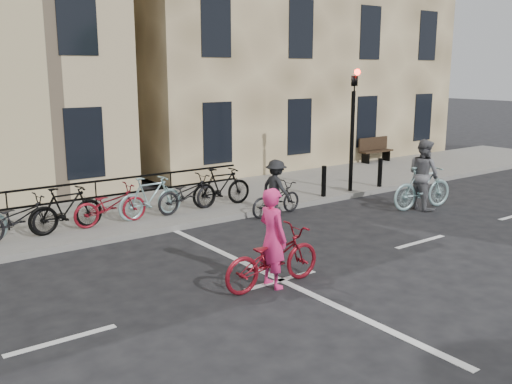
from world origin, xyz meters
TOP-DOWN VIEW (x-y plane):
  - ground at (0.00, 0.00)m, footprint 120.00×120.00m
  - building_east at (9.00, 13.00)m, footprint 14.00×10.00m
  - traffic_light at (6.20, 4.34)m, footprint 0.18×0.30m
  - bollard_east at (5.00, 4.25)m, footprint 0.14×0.14m
  - bollard_west at (7.40, 4.25)m, footprint 0.14×0.14m
  - bench at (11.00, 7.73)m, footprint 1.60×0.41m
  - parked_bikes at (-2.82, 5.04)m, footprint 11.45×1.23m
  - cyclist_pink at (-0.30, -0.12)m, footprint 2.01×0.71m
  - cyclist_grey at (6.57, 1.97)m, footprint 2.06×1.04m
  - cyclist_dark at (2.87, 3.80)m, footprint 1.72×1.01m

SIDE VIEW (x-z plane):
  - ground at x=0.00m, z-range 0.00..0.00m
  - cyclist_dark at x=2.87m, z-range -0.16..1.33m
  - bollard_east at x=5.00m, z-range 0.15..1.05m
  - bollard_west at x=7.40m, z-range 0.15..1.05m
  - cyclist_pink at x=-0.30m, z-range -0.27..1.52m
  - parked_bikes at x=-2.82m, z-range 0.12..1.17m
  - bench at x=11.00m, z-range 0.19..1.16m
  - cyclist_grey at x=6.57m, z-range -0.18..1.75m
  - traffic_light at x=6.20m, z-range 0.50..4.40m
  - building_east at x=9.00m, z-range 0.15..12.15m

